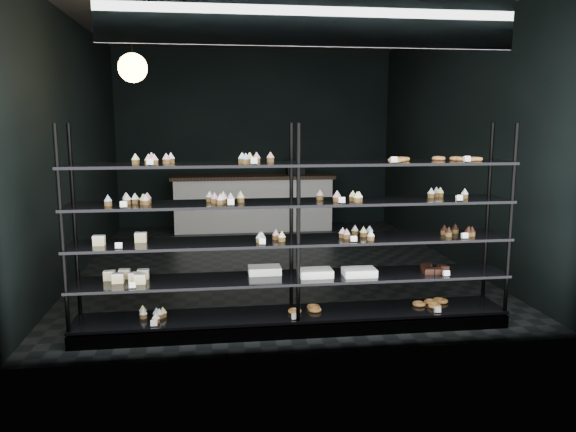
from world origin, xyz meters
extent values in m
cube|color=black|center=(0.00, 0.00, 0.01)|extent=(5.00, 6.00, 0.01)
cube|color=black|center=(0.00, 0.00, 3.20)|extent=(5.00, 6.00, 0.01)
cube|color=black|center=(0.00, 3.00, 1.60)|extent=(5.00, 0.01, 3.20)
cube|color=black|center=(0.00, -3.00, 1.60)|extent=(5.00, 0.01, 3.20)
cube|color=black|center=(-2.50, 0.00, 1.60)|extent=(0.01, 6.00, 3.20)
cube|color=black|center=(2.50, 0.00, 1.60)|extent=(0.01, 6.00, 3.20)
cube|color=black|center=(-0.07, -2.45, 0.06)|extent=(4.00, 0.50, 0.12)
cylinder|color=black|center=(-2.04, -2.67, 0.99)|extent=(0.04, 0.04, 1.85)
cylinder|color=black|center=(-2.04, -2.23, 0.99)|extent=(0.04, 0.04, 1.85)
cylinder|color=black|center=(-0.07, -2.67, 0.99)|extent=(0.04, 0.04, 1.85)
cylinder|color=black|center=(-0.07, -2.23, 0.99)|extent=(0.04, 0.04, 1.85)
cylinder|color=black|center=(1.90, -2.67, 0.99)|extent=(0.04, 0.04, 1.85)
cylinder|color=black|center=(1.90, -2.23, 0.99)|extent=(0.04, 0.04, 1.85)
cube|color=black|center=(-0.07, -2.45, 0.15)|extent=(4.00, 0.50, 0.03)
cube|color=black|center=(-0.07, -2.45, 0.50)|extent=(4.00, 0.50, 0.02)
cube|color=black|center=(-0.07, -2.45, 0.85)|extent=(4.00, 0.50, 0.02)
cube|color=black|center=(-0.07, -2.45, 1.20)|extent=(4.00, 0.50, 0.02)
cube|color=black|center=(-0.07, -2.45, 1.55)|extent=(4.00, 0.50, 0.02)
cube|color=white|center=(-1.29, -2.63, 1.59)|extent=(0.06, 0.04, 0.06)
cube|color=white|center=(-0.42, -2.63, 1.59)|extent=(0.06, 0.04, 0.06)
cube|color=white|center=(0.83, -2.63, 1.59)|extent=(0.05, 0.04, 0.06)
cube|color=white|center=(1.51, -2.63, 1.59)|extent=(0.06, 0.04, 0.06)
cube|color=white|center=(-1.54, -2.63, 1.24)|extent=(0.06, 0.04, 0.06)
cube|color=white|center=(-0.68, -2.63, 1.24)|extent=(0.05, 0.04, 0.06)
cube|color=white|center=(0.34, -2.63, 1.24)|extent=(0.06, 0.04, 0.06)
cube|color=white|center=(1.39, -2.63, 1.24)|extent=(0.06, 0.04, 0.06)
cube|color=white|center=(-1.61, -2.63, 0.89)|extent=(0.06, 0.04, 0.06)
cube|color=white|center=(-0.37, -2.63, 0.89)|extent=(0.06, 0.04, 0.06)
cube|color=white|center=(0.49, -2.63, 0.89)|extent=(0.06, 0.04, 0.06)
cube|color=white|center=(1.47, -2.63, 0.89)|extent=(0.06, 0.04, 0.06)
cube|color=white|center=(-1.54, -2.63, 0.54)|extent=(0.06, 0.04, 0.06)
cube|color=white|center=(1.30, -2.63, 0.54)|extent=(0.06, 0.04, 0.06)
cube|color=white|center=(-1.29, -2.63, 0.19)|extent=(0.06, 0.04, 0.06)
cube|color=white|center=(-0.07, -2.63, 0.19)|extent=(0.05, 0.04, 0.06)
cube|color=white|center=(1.22, -2.63, 0.19)|extent=(0.06, 0.04, 0.06)
cube|color=#0C0B38|center=(0.00, -2.92, 2.75)|extent=(3.20, 0.04, 0.45)
cube|color=white|center=(0.00, -2.94, 2.75)|extent=(3.30, 0.02, 0.50)
cylinder|color=black|center=(-1.56, -1.49, 2.89)|extent=(0.01, 0.01, 0.59)
sphere|color=#EBAB52|center=(-1.56, -1.49, 2.45)|extent=(0.29, 0.29, 0.29)
cube|color=silver|center=(-0.08, 2.50, 0.46)|extent=(2.75, 0.60, 0.92)
cube|color=black|center=(-0.08, 2.50, 0.95)|extent=(2.86, 0.65, 0.06)
cube|color=black|center=(0.68, 2.50, 1.10)|extent=(0.30, 0.30, 0.25)
camera|label=1|loc=(-0.80, -7.40, 1.93)|focal=35.00mm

